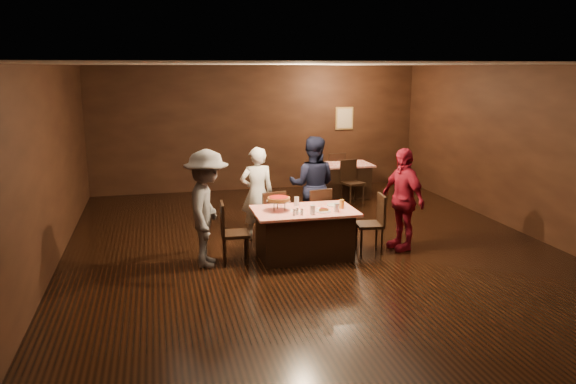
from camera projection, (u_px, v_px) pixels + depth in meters
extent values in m
plane|color=black|center=(314.00, 251.00, 9.23)|extent=(10.00, 10.00, 0.00)
cube|color=silver|center=(316.00, 64.00, 8.57)|extent=(8.00, 10.00, 0.04)
cube|color=black|center=(258.00, 128.00, 13.65)|extent=(8.00, 0.04, 3.00)
cube|color=black|center=(501.00, 269.00, 4.15)|extent=(8.00, 0.04, 3.00)
cube|color=black|center=(45.00, 172.00, 8.00)|extent=(0.04, 10.00, 3.00)
cube|color=black|center=(535.00, 152.00, 9.80)|extent=(0.04, 10.00, 3.00)
cube|color=tan|center=(344.00, 118.00, 14.07)|extent=(0.46, 0.03, 0.56)
cube|color=beige|center=(345.00, 118.00, 14.05)|extent=(0.38, 0.01, 0.48)
cube|color=red|center=(304.00, 233.00, 8.89)|extent=(1.60, 1.00, 0.77)
cube|color=#A6120B|center=(343.00, 180.00, 13.06)|extent=(1.30, 0.90, 0.77)
cube|color=black|center=(270.00, 217.00, 9.49)|extent=(0.50, 0.50, 0.95)
cube|color=black|center=(315.00, 214.00, 9.67)|extent=(0.50, 0.50, 0.95)
cube|color=black|center=(235.00, 232.00, 8.62)|extent=(0.44, 0.44, 0.95)
cube|color=black|center=(370.00, 223.00, 9.12)|extent=(0.47, 0.47, 0.95)
cube|color=black|center=(353.00, 182.00, 12.38)|extent=(0.51, 0.51, 0.95)
cube|color=black|center=(335.00, 172.00, 13.61)|extent=(0.42, 0.42, 0.95)
imported|color=white|center=(257.00, 193.00, 9.76)|extent=(0.61, 0.41, 1.62)
imported|color=black|center=(312.00, 185.00, 10.08)|extent=(1.03, 0.92, 1.77)
imported|color=slate|center=(207.00, 208.00, 8.40)|extent=(0.88, 1.26, 1.78)
imported|color=maroon|center=(403.00, 199.00, 9.20)|extent=(0.63, 1.06, 1.69)
cylinder|color=black|center=(277.00, 204.00, 8.84)|extent=(0.01, 0.01, 0.15)
cylinder|color=black|center=(274.00, 207.00, 8.68)|extent=(0.01, 0.01, 0.15)
cylinder|color=black|center=(285.00, 206.00, 8.72)|extent=(0.01, 0.01, 0.15)
cylinder|color=silver|center=(279.00, 201.00, 8.73)|extent=(0.38, 0.38, 0.01)
cylinder|color=#B27233|center=(279.00, 199.00, 8.72)|extent=(0.35, 0.35, 0.05)
cylinder|color=#A5140C|center=(279.00, 197.00, 8.71)|extent=(0.30, 0.30, 0.01)
cylinder|color=white|center=(323.00, 211.00, 8.69)|extent=(0.25, 0.25, 0.01)
cylinder|color=#B27233|center=(323.00, 209.00, 8.68)|extent=(0.18, 0.18, 0.04)
cylinder|color=#A5140C|center=(323.00, 208.00, 8.68)|extent=(0.14, 0.14, 0.01)
cylinder|color=white|center=(335.00, 205.00, 9.07)|extent=(0.25, 0.25, 0.01)
cylinder|color=silver|center=(313.00, 210.00, 8.52)|extent=(0.08, 0.08, 0.14)
cylinder|color=silver|center=(337.00, 208.00, 8.65)|extent=(0.08, 0.08, 0.14)
cylinder|color=#BF7F26|center=(342.00, 204.00, 8.88)|extent=(0.08, 0.08, 0.14)
cylinder|color=silver|center=(297.00, 201.00, 9.06)|extent=(0.08, 0.08, 0.14)
cylinder|color=silver|center=(297.00, 212.00, 8.52)|extent=(0.04, 0.04, 0.08)
cylinder|color=silver|center=(297.00, 209.00, 8.51)|extent=(0.05, 0.05, 0.02)
cylinder|color=silver|center=(302.00, 212.00, 8.48)|extent=(0.04, 0.04, 0.08)
cylinder|color=silver|center=(302.00, 210.00, 8.47)|extent=(0.05, 0.05, 0.02)
cylinder|color=silver|center=(294.00, 213.00, 8.46)|extent=(0.04, 0.04, 0.08)
cylinder|color=silver|center=(294.00, 210.00, 8.45)|extent=(0.05, 0.05, 0.02)
cube|color=white|center=(323.00, 208.00, 8.87)|extent=(0.19, 0.19, 0.01)
cube|color=white|center=(296.00, 211.00, 8.72)|extent=(0.21, 0.21, 0.01)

